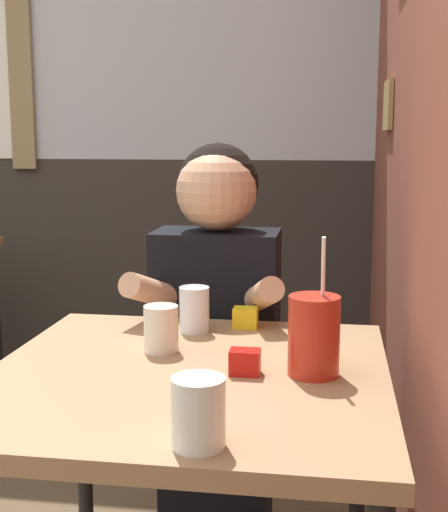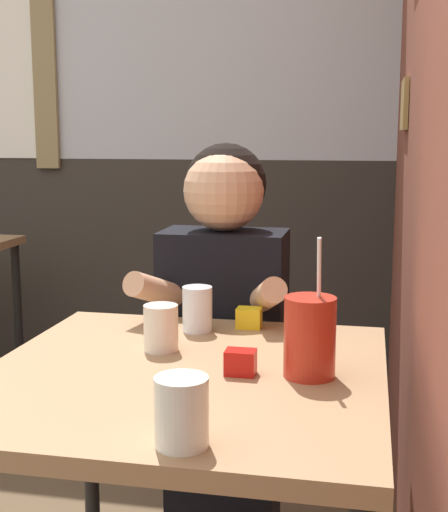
{
  "view_description": "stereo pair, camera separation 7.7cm",
  "coord_description": "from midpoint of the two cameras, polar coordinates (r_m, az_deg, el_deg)",
  "views": [
    {
      "loc": [
        1.25,
        -1.02,
        1.22
      ],
      "look_at": [
        1.02,
        0.49,
        0.96
      ],
      "focal_mm": 50.0,
      "sensor_mm": 36.0,
      "label": 1
    },
    {
      "loc": [
        1.33,
        -1.01,
        1.22
      ],
      "look_at": [
        1.02,
        0.49,
        0.96
      ],
      "focal_mm": 50.0,
      "sensor_mm": 36.0,
      "label": 2
    }
  ],
  "objects": [
    {
      "name": "main_table",
      "position": [
        1.48,
        -1.73,
        -12.03
      ],
      "size": [
        0.8,
        0.82,
        0.75
      ],
      "color": "#93704C",
      "rests_on": "ground_plane"
    },
    {
      "name": "back_wall",
      "position": [
        3.7,
        -9.22,
        11.67
      ],
      "size": [
        5.88,
        0.09,
        2.7
      ],
      "color": "silver",
      "rests_on": "ground_plane"
    },
    {
      "name": "glass_far_side",
      "position": [
        1.57,
        -3.66,
        -5.77
      ],
      "size": [
        0.08,
        0.08,
        0.1
      ],
      "color": "silver",
      "rests_on": "main_table"
    },
    {
      "name": "condiment_mustard",
      "position": [
        1.76,
        3.28,
        -4.97
      ],
      "size": [
        0.06,
        0.04,
        0.05
      ],
      "color": "yellow",
      "rests_on": "main_table"
    },
    {
      "name": "brick_wall_right",
      "position": [
        2.23,
        16.68,
        12.66
      ],
      "size": [
        0.08,
        4.42,
        2.7
      ],
      "color": "brown",
      "rests_on": "ground_plane"
    },
    {
      "name": "condiment_ketchup",
      "position": [
        1.42,
        2.9,
        -8.51
      ],
      "size": [
        0.06,
        0.04,
        0.05
      ],
      "color": "#B7140F",
      "rests_on": "main_table"
    },
    {
      "name": "cocktail_pitcher",
      "position": [
        1.41,
        8.45,
        -6.41
      ],
      "size": [
        0.1,
        0.1,
        0.28
      ],
      "color": "#B22819",
      "rests_on": "main_table"
    },
    {
      "name": "glass_center",
      "position": [
        1.1,
        -1.37,
        -12.36
      ],
      "size": [
        0.08,
        0.08,
        0.11
      ],
      "color": "silver",
      "rests_on": "main_table"
    },
    {
      "name": "person_seated",
      "position": [
        2.0,
        1.1,
        -6.92
      ],
      "size": [
        0.42,
        0.42,
        1.2
      ],
      "color": "black",
      "rests_on": "ground_plane"
    },
    {
      "name": "glass_near_pitcher",
      "position": [
        1.72,
        -0.86,
        -4.27
      ],
      "size": [
        0.07,
        0.07,
        0.11
      ],
      "color": "silver",
      "rests_on": "main_table"
    }
  ]
}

